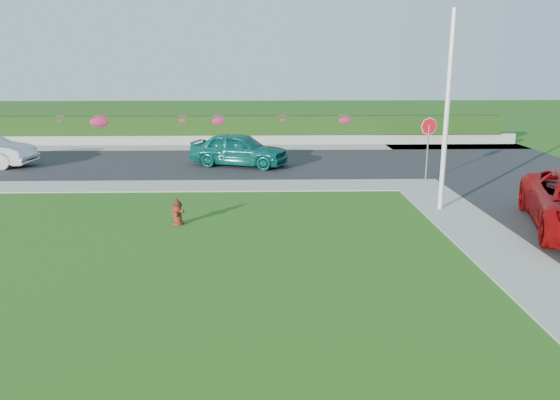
{
  "coord_description": "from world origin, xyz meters",
  "views": [
    {
      "loc": [
        0.91,
        -12.19,
        4.76
      ],
      "look_at": [
        1.3,
        3.13,
        0.9
      ],
      "focal_mm": 35.0,
      "sensor_mm": 36.0,
      "label": 1
    }
  ],
  "objects_px": {
    "utility_pole": "(447,113)",
    "stop_sign": "(429,134)",
    "fire_hydrant": "(177,212)",
    "sedan_teal": "(239,149)"
  },
  "relations": [
    {
      "from": "sedan_teal",
      "to": "stop_sign",
      "type": "relative_size",
      "value": 1.75
    },
    {
      "from": "fire_hydrant",
      "to": "utility_pole",
      "type": "distance_m",
      "value": 9.05
    },
    {
      "from": "sedan_teal",
      "to": "stop_sign",
      "type": "height_order",
      "value": "stop_sign"
    },
    {
      "from": "utility_pole",
      "to": "stop_sign",
      "type": "distance_m",
      "value": 4.77
    },
    {
      "from": "sedan_teal",
      "to": "stop_sign",
      "type": "bearing_deg",
      "value": -95.34
    },
    {
      "from": "utility_pole",
      "to": "stop_sign",
      "type": "relative_size",
      "value": 2.44
    },
    {
      "from": "fire_hydrant",
      "to": "sedan_teal",
      "type": "relative_size",
      "value": 0.18
    },
    {
      "from": "fire_hydrant",
      "to": "stop_sign",
      "type": "bearing_deg",
      "value": 48.4
    },
    {
      "from": "utility_pole",
      "to": "sedan_teal",
      "type": "bearing_deg",
      "value": 131.36
    },
    {
      "from": "sedan_teal",
      "to": "stop_sign",
      "type": "xyz_separation_m",
      "value": [
        7.87,
        -3.47,
        1.13
      ]
    }
  ]
}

